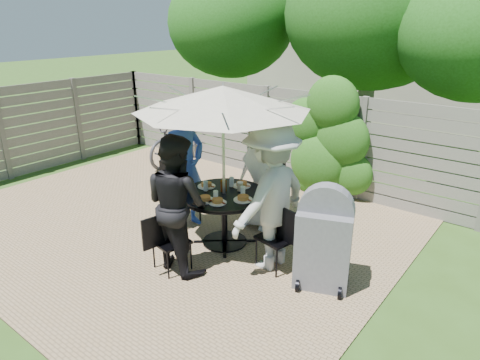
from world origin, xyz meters
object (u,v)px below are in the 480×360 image
Objects in this scene: chair_back at (268,206)px; glass_right at (243,191)px; chair_left at (181,206)px; person_right at (271,197)px; plate_right at (243,199)px; bbq_grill at (324,241)px; chair_front at (171,253)px; plate_extra at (218,201)px; syrup_jug at (223,186)px; glass_front at (216,196)px; person_front at (177,204)px; glass_left at (206,186)px; person_left at (185,168)px; bicycle at (180,140)px; plate_back at (242,185)px; person_back at (263,172)px; glass_back at (232,182)px; coffee_cup at (240,187)px; umbrella at (223,99)px; chair_right at (277,250)px; plate_front at (205,199)px; plate_left at (206,185)px; patio_table at (224,209)px.

glass_right is (0.18, -0.88, 0.58)m from chair_back.
chair_left is 0.50× the size of person_right.
bbq_grill is (1.22, -0.01, -0.22)m from plate_right.
plate_right is at bearing -3.36° from chair_left.
bbq_grill is (1.67, 0.91, 0.35)m from chair_front.
plate_extra is 0.43m from syrup_jug.
chair_left reaches higher than glass_front.
person_front is 12.76× the size of glass_left.
bicycle is at bearing 52.17° from person_left.
plate_back is (0.11, 1.19, -0.08)m from person_front.
plate_extra is at bearing 8.06° from chair_back.
person_back is at bearing 93.96° from plate_extra.
glass_back reaches higher than coffee_cup.
person_front is at bearing 5.32° from chair_front.
person_back is 12.51× the size of glass_front.
person_right is at bearing -28.54° from plate_back.
plate_right is at bearing -90.00° from person_right.
person_left is 16.07× the size of coffee_cup.
umbrella is 1.30× the size of bicycle.
chair_right is 0.81m from plate_right.
chair_front is 1.33m from coffee_cup.
person_right reaches higher than bicycle.
syrup_jug is at bearing 135.10° from umbrella.
plate_back is 0.37m from glass_right.
plate_back is 1.61m from bbq_grill.
person_back is 1.40m from chair_left.
chair_front is at bearing -40.78° from person_right.
chair_front is at bearing -110.38° from plate_extra.
chair_back is at bearing 93.01° from plate_extra.
bbq_grill reaches higher than chair_left.
plate_right is (0.39, 0.33, 0.00)m from plate_front.
plate_left is 0.20× the size of bbq_grill.
person_back reaches higher than chair_front.
bbq_grill is at bearing -1.26° from chair_left.
chair_left is 0.69m from person_left.
chair_left reaches higher than plate_front.
glass_right reaches higher than coffee_cup.
person_front is at bearing -51.16° from bicycle.
person_front is 0.91m from plate_left.
glass_left reaches higher than plate_right.
glass_right is (-0.56, 0.16, -0.11)m from person_right.
umbrella is at bearing -90.00° from person_front.
umbrella reaches higher than plate_left.
umbrella is 1.44× the size of person_back.
person_front is at bearing -45.00° from person_right.
umbrella is 1.30× the size of person_right.
patio_table is 0.67× the size of person_right.
glass_back reaches higher than plate_right.
glass_right is (1.09, 0.01, -0.11)m from person_left.
glass_back reaches higher than plate_back.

